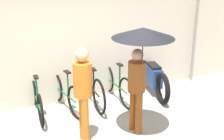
% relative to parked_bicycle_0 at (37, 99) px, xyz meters
% --- Properties ---
extents(back_wall, '(10.79, 0.12, 2.43)m').
position_rel_parked_bicycle_0_xyz_m(back_wall, '(0.91, 0.42, 0.86)').
color(back_wall, beige).
rests_on(back_wall, ground).
extents(parked_bicycle_0, '(0.44, 1.68, 1.03)m').
position_rel_parked_bicycle_0_xyz_m(parked_bicycle_0, '(0.00, 0.00, 0.00)').
color(parked_bicycle_0, black).
rests_on(parked_bicycle_0, ground).
extents(parked_bicycle_1, '(0.44, 1.69, 1.10)m').
position_rel_parked_bicycle_0_xyz_m(parked_bicycle_1, '(0.60, 0.01, 0.02)').
color(parked_bicycle_1, black).
rests_on(parked_bicycle_1, ground).
extents(parked_bicycle_2, '(0.44, 1.81, 1.02)m').
position_rel_parked_bicycle_0_xyz_m(parked_bicycle_2, '(1.21, 0.02, 0.05)').
color(parked_bicycle_2, black).
rests_on(parked_bicycle_2, ground).
extents(parked_bicycle_3, '(0.44, 1.72, 1.10)m').
position_rel_parked_bicycle_0_xyz_m(parked_bicycle_3, '(1.82, -0.00, 0.02)').
color(parked_bicycle_3, black).
rests_on(parked_bicycle_3, ground).
extents(pedestrian_leading, '(0.32, 0.32, 1.72)m').
position_rel_parked_bicycle_0_xyz_m(pedestrian_leading, '(0.55, -1.36, 0.66)').
color(pedestrian_leading, '#C66B1E').
rests_on(pedestrian_leading, ground).
extents(pedestrian_center, '(1.07, 1.07, 2.02)m').
position_rel_parked_bicycle_0_xyz_m(pedestrian_center, '(1.54, -1.55, 1.26)').
color(pedestrian_center, brown).
rests_on(pedestrian_center, ground).
extents(motorcycle, '(0.68, 1.95, 0.92)m').
position_rel_parked_bicycle_0_xyz_m(motorcycle, '(2.79, -0.03, 0.05)').
color(motorcycle, black).
rests_on(motorcycle, ground).
extents(awning_pole, '(0.07, 0.07, 2.33)m').
position_rel_parked_bicycle_0_xyz_m(awning_pole, '(4.15, 0.21, 0.82)').
color(awning_pole, gray).
rests_on(awning_pole, ground).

